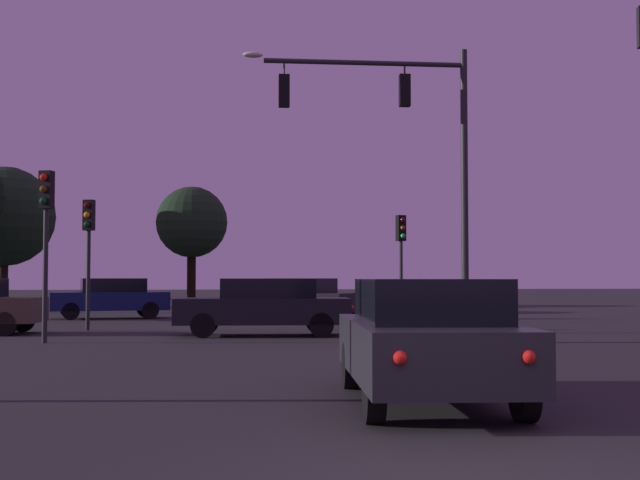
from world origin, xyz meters
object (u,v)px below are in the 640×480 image
traffic_light_corner_left (46,220)px  traffic_light_median (88,237)px  car_parked_lot (304,298)px  tree_behind_sign (4,217)px  car_nearside_lane (426,338)px  car_far_lane (110,297)px  car_crossing_right (264,306)px  tree_left_far (192,223)px  traffic_signal_mast_arm (406,136)px  traffic_light_corner_right (401,246)px

traffic_light_corner_left → traffic_light_median: (0.41, 4.86, -0.17)m
car_parked_lot → tree_behind_sign: size_ratio=0.58×
car_nearside_lane → car_far_lane: bearing=104.5°
car_nearside_lane → car_parked_lot: same height
car_nearside_lane → traffic_light_median: bearing=110.8°
traffic_light_corner_left → tree_behind_sign: bearing=104.0°
car_crossing_right → tree_left_far: bearing=94.7°
car_crossing_right → car_far_lane: (-4.98, 10.50, -0.00)m
traffic_signal_mast_arm → car_crossing_right: 6.17m
car_crossing_right → car_far_lane: 11.62m
traffic_light_median → tree_left_far: (2.94, 21.12, 1.81)m
traffic_signal_mast_arm → tree_left_far: bearing=104.1°
traffic_light_corner_right → car_far_lane: bearing=157.5°
traffic_light_median → car_nearside_lane: (5.90, -15.55, -1.94)m
tree_left_far → traffic_light_median: bearing=-97.9°
car_nearside_lane → tree_behind_sign: (-12.58, 35.81, 3.92)m
traffic_light_median → tree_behind_sign: (-6.68, 20.26, 1.99)m
traffic_light_median → car_crossing_right: size_ratio=0.80×
tree_left_far → car_parked_lot: bearing=-75.8°
car_crossing_right → tree_behind_sign: (-11.60, 23.31, 3.92)m
car_far_lane → traffic_signal_mast_arm: bearing=-48.6°
traffic_signal_mast_arm → tree_behind_sign: traffic_signal_mast_arm is taller
traffic_light_corner_left → car_far_lane: 12.49m
car_parked_lot → car_far_lane: bearing=161.0°
car_crossing_right → traffic_light_corner_right: bearing=49.7°
traffic_signal_mast_arm → traffic_light_median: bearing=163.0°
car_parked_lot → tree_behind_sign: tree_behind_sign is taller
car_far_lane → car_parked_lot: size_ratio=1.09×
traffic_light_corner_left → traffic_light_corner_right: bearing=37.2°
traffic_light_corner_right → car_far_lane: traffic_light_corner_right is taller
traffic_light_corner_left → tree_left_far: tree_left_far is taller
car_crossing_right → car_parked_lot: 8.32m
traffic_light_corner_right → tree_behind_sign: size_ratio=0.51×
traffic_signal_mast_arm → car_nearside_lane: (-3.01, -12.82, -4.70)m
tree_behind_sign → tree_left_far: bearing=5.1°
car_crossing_right → tree_left_far: 24.54m
car_parked_lot → tree_left_far: bearing=104.2°
traffic_signal_mast_arm → car_parked_lot: size_ratio=1.88×
traffic_light_corner_right → car_parked_lot: traffic_light_corner_right is taller
car_crossing_right → tree_behind_sign: 26.33m
traffic_signal_mast_arm → car_crossing_right: (-3.99, -0.32, -4.70)m
tree_behind_sign → traffic_signal_mast_arm: bearing=-55.9°
car_parked_lot → car_nearside_lane: bearing=-93.1°
car_nearside_lane → car_crossing_right: bearing=94.5°
car_nearside_lane → traffic_light_corner_right: bearing=77.0°
traffic_light_median → tree_behind_sign: tree_behind_sign is taller
car_nearside_lane → traffic_signal_mast_arm: bearing=76.8°
traffic_light_corner_left → car_nearside_lane: bearing=-59.5°
traffic_light_corner_left → car_nearside_lane: 12.59m
car_far_lane → car_parked_lot: bearing=-19.0°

